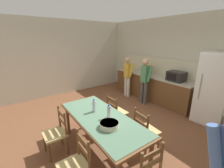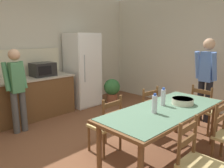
# 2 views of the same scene
# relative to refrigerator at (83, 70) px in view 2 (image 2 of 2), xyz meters

# --- Properties ---
(ground_plane) EXTENTS (8.32, 8.32, 0.00)m
(ground_plane) POSITION_rel_refrigerator_xyz_m (-1.37, -2.19, -0.94)
(ground_plane) COLOR brown
(wall_back) EXTENTS (6.52, 0.12, 2.90)m
(wall_back) POSITION_rel_refrigerator_xyz_m (-1.37, 0.47, 0.51)
(wall_back) COLOR beige
(wall_back) RESTS_ON ground
(wall_right) EXTENTS (0.12, 5.20, 2.90)m
(wall_right) POSITION_rel_refrigerator_xyz_m (1.89, -2.19, 0.51)
(wall_right) COLOR beige
(wall_right) RESTS_ON ground
(kitchen_counter) EXTENTS (3.21, 0.66, 0.92)m
(kitchen_counter) POSITION_rel_refrigerator_xyz_m (-2.08, 0.04, -0.48)
(kitchen_counter) COLOR brown
(kitchen_counter) RESTS_ON ground
(refrigerator) EXTENTS (0.74, 0.73, 1.88)m
(refrigerator) POSITION_rel_refrigerator_xyz_m (0.00, 0.00, 0.00)
(refrigerator) COLOR white
(refrigerator) RESTS_ON ground
(microwave) EXTENTS (0.50, 0.39, 0.30)m
(microwave) POSITION_rel_refrigerator_xyz_m (-1.11, 0.02, 0.13)
(microwave) COLOR black
(microwave) RESTS_ON kitchen_counter
(dining_table) EXTENTS (2.14, 0.92, 0.77)m
(dining_table) POSITION_rel_refrigerator_xyz_m (-0.82, -2.95, -0.24)
(dining_table) COLOR brown
(dining_table) RESTS_ON ground
(bottle_near_centre) EXTENTS (0.07, 0.07, 0.27)m
(bottle_near_centre) POSITION_rel_refrigerator_xyz_m (-1.09, -2.94, -0.04)
(bottle_near_centre) COLOR silver
(bottle_near_centre) RESTS_ON dining_table
(bottle_off_centre) EXTENTS (0.07, 0.07, 0.27)m
(bottle_off_centre) POSITION_rel_refrigerator_xyz_m (-0.71, -2.84, -0.04)
(bottle_off_centre) COLOR silver
(bottle_off_centre) RESTS_ON dining_table
(serving_bowl) EXTENTS (0.32, 0.32, 0.09)m
(serving_bowl) POSITION_rel_refrigerator_xyz_m (-0.45, -3.02, -0.11)
(serving_bowl) COLOR beige
(serving_bowl) RESTS_ON dining_table
(chair_side_near_left) EXTENTS (0.43, 0.41, 0.91)m
(chair_side_near_left) POSITION_rel_refrigerator_xyz_m (-1.32, -3.66, -0.50)
(chair_side_near_left) COLOR brown
(chair_side_near_left) RESTS_ON ground
(chair_side_far_left) EXTENTS (0.42, 0.40, 0.91)m
(chair_side_far_left) POSITION_rel_refrigerator_xyz_m (-1.28, -2.21, -0.50)
(chair_side_far_left) COLOR brown
(chair_side_far_left) RESTS_ON ground
(chair_head_end) EXTENTS (0.44, 0.46, 0.91)m
(chair_head_end) POSITION_rel_refrigerator_xyz_m (0.53, -2.97, -0.50)
(chair_head_end) COLOR brown
(chair_head_end) RESTS_ON ground
(chair_side_far_right) EXTENTS (0.46, 0.44, 0.91)m
(chair_side_far_right) POSITION_rel_refrigerator_xyz_m (-0.33, -2.23, -0.50)
(chair_side_far_right) COLOR brown
(chair_side_far_right) RESTS_ON ground
(person_at_counter) EXTENTS (0.39, 0.27, 1.57)m
(person_at_counter) POSITION_rel_refrigerator_xyz_m (-1.92, -0.50, -0.06)
(person_at_counter) COLOR #4C4C4C
(person_at_counter) RESTS_ON ground
(person_by_table) EXTENTS (0.32, 0.45, 1.75)m
(person_by_table) POSITION_rel_refrigerator_xyz_m (1.08, -2.75, 0.05)
(person_by_table) COLOR black
(person_by_table) RESTS_ON ground
(potted_plant) EXTENTS (0.44, 0.44, 0.67)m
(potted_plant) POSITION_rel_refrigerator_xyz_m (0.65, -0.43, -0.55)
(potted_plant) COLOR brown
(potted_plant) RESTS_ON ground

